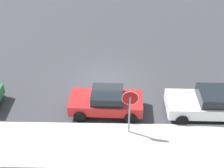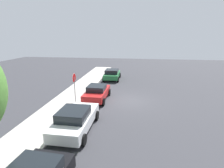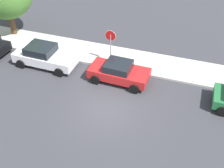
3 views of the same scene
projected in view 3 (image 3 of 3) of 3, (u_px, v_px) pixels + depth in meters
The scene contains 5 objects.
ground_plane at pixel (107, 109), 16.35m from camera, with size 60.00×60.00×0.00m, color #38383D.
sidewalk_curb at pixel (132, 60), 20.21m from camera, with size 32.00×2.79×0.14m, color beige.
stop_sign at pixel (111, 42), 18.85m from camera, with size 0.77×0.08×2.64m.
parked_car_red at pixel (119, 72), 18.03m from camera, with size 3.90×2.05×1.36m.
parked_car_white at pixel (45, 56), 19.46m from camera, with size 4.39×2.11×1.47m.
Camera 3 is at (4.19, -11.19, 11.26)m, focal length 45.00 mm.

